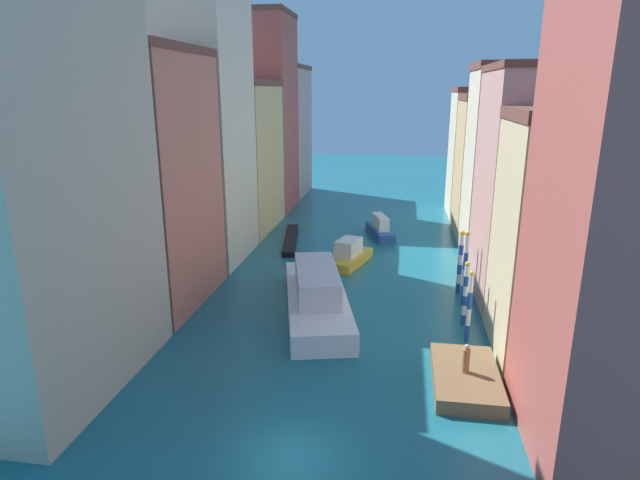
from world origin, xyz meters
TOP-DOWN VIEW (x-y plane):
  - ground_plane at (0.00, 24.50)m, footprint 154.00×154.00m
  - building_left_0 at (-12.51, 3.80)m, footprint 6.79×11.56m
  - building_left_1 at (-12.51, 14.62)m, footprint 6.79×9.91m
  - building_left_2 at (-12.51, 24.45)m, footprint 6.79×9.00m
  - building_left_3 at (-12.51, 34.52)m, footprint 6.79×11.04m
  - building_left_4 at (-12.51, 44.25)m, footprint 6.79×8.51m
  - building_left_5 at (-12.51, 53.42)m, footprint 6.79×9.89m
  - building_right_1 at (12.51, 10.93)m, footprint 6.79×7.21m
  - building_right_2 at (12.51, 19.25)m, footprint 6.79×9.34m
  - building_right_3 at (12.51, 27.86)m, footprint 6.79×7.21m
  - building_right_4 at (12.51, 35.96)m, footprint 6.79×8.36m
  - building_right_5 at (12.51, 44.69)m, footprint 6.79×8.32m
  - waterfront_dock at (7.31, 6.59)m, footprint 3.15×5.61m
  - person_on_dock at (7.24, 6.52)m, footprint 0.36×0.36m
  - mooring_pole_0 at (7.87, 11.40)m, footprint 0.29×0.29m
  - mooring_pole_1 at (7.92, 13.73)m, footprint 0.33×0.33m
  - mooring_pole_2 at (8.25, 17.37)m, footprint 0.35×0.35m
  - mooring_pole_3 at (8.10, 19.06)m, footprint 0.38×0.38m
  - vaporetto_white at (-1.33, 14.18)m, footprint 6.51×13.08m
  - gondola_black at (-6.40, 29.98)m, footprint 2.65×9.86m
  - motorboat_0 at (-0.32, 24.39)m, footprint 3.80×5.94m
  - motorboat_1 at (1.90, 33.49)m, footprint 3.26×6.10m

SIDE VIEW (x-z plane):
  - ground_plane at x=0.00m, z-range 0.00..0.00m
  - gondola_black at x=-6.40m, z-range 0.00..0.48m
  - waterfront_dock at x=7.31m, z-range 0.00..0.75m
  - motorboat_0 at x=-0.32m, z-range -0.29..1.79m
  - motorboat_1 at x=1.90m, z-range -0.27..1.80m
  - vaporetto_white at x=-1.33m, z-range -0.36..2.67m
  - person_on_dock at x=7.24m, z-range 0.69..2.16m
  - mooring_pole_1 at x=7.92m, z-range 0.05..4.13m
  - mooring_pole_0 at x=7.87m, z-range 0.05..4.34m
  - mooring_pole_3 at x=8.10m, z-range 0.06..4.67m
  - mooring_pole_2 at x=8.25m, z-range 0.05..5.07m
  - building_right_1 at x=12.51m, z-range 0.01..13.11m
  - building_right_4 at x=12.51m, z-range 0.01..13.57m
  - building_right_5 at x=12.51m, z-range 0.01..14.25m
  - building_left_3 at x=-12.51m, z-range 0.01..14.92m
  - building_right_2 at x=12.51m, z-range 0.01..15.60m
  - building_right_3 at x=12.51m, z-range 0.01..16.06m
  - building_left_1 at x=-12.51m, z-range 0.01..16.64m
  - building_left_5 at x=-12.51m, z-range 0.01..17.03m
  - building_left_0 at x=-12.51m, z-range 0.01..21.86m
  - building_left_4 at x=-12.51m, z-range 0.01..22.43m
  - building_left_2 at x=-12.51m, z-range 0.01..22.47m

